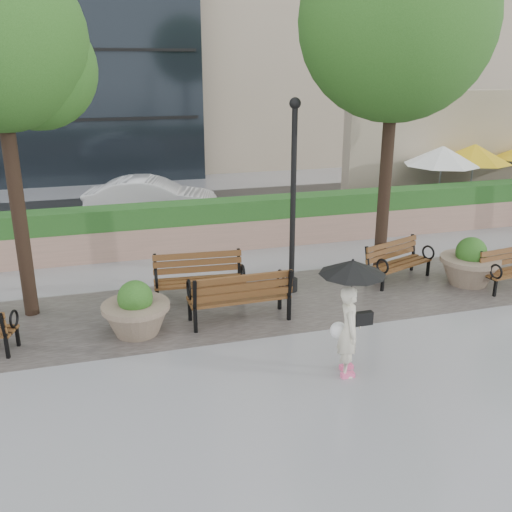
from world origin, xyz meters
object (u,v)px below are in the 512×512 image
object	(u,v)px
car_right	(152,199)
pedestrian	(350,306)
planter_left	(136,314)
bench_2	(240,306)
bench_1	(200,288)
lamppost	(293,211)
bench_3	(398,270)
planter_right	(469,266)

from	to	relation	value
car_right	pedestrian	xyz separation A→B (m)	(1.98, -10.68, 0.49)
planter_left	car_right	world-z (taller)	car_right
bench_2	pedestrian	size ratio (longest dim) A/B	1.03
bench_1	lamppost	world-z (taller)	lamppost
car_right	planter_left	bearing A→B (deg)	-174.60
bench_3	car_right	xyz separation A→B (m)	(-4.92, 7.14, 0.43)
bench_2	bench_3	distance (m)	4.29
lamppost	pedestrian	bearing A→B (deg)	-94.83
bench_2	planter_right	bearing A→B (deg)	-176.31
bench_1	planter_left	distance (m)	1.88
planter_right	lamppost	xyz separation A→B (m)	(-4.10, 0.73, 1.43)
bench_2	lamppost	world-z (taller)	lamppost
bench_3	pedestrian	xyz separation A→B (m)	(-2.94, -3.54, 0.92)
bench_1	planter_left	size ratio (longest dim) A/B	1.54
bench_3	car_right	distance (m)	8.68
planter_right	lamppost	world-z (taller)	lamppost
planter_left	pedestrian	bearing A→B (deg)	-36.91
planter_left	pedestrian	xyz separation A→B (m)	(3.22, -2.42, 0.77)
lamppost	planter_left	bearing A→B (deg)	-161.14
bench_1	bench_2	size ratio (longest dim) A/B	0.98
bench_3	pedestrian	world-z (taller)	pedestrian
bench_1	bench_2	bearing A→B (deg)	-59.66
planter_right	lamppost	size ratio (longest dim) A/B	0.32
bench_2	pedestrian	world-z (taller)	pedestrian
bench_3	lamppost	size ratio (longest dim) A/B	0.43
bench_3	car_right	world-z (taller)	car_right
planter_right	car_right	bearing A→B (deg)	129.34
planter_right	pedestrian	world-z (taller)	pedestrian
lamppost	car_right	xyz separation A→B (m)	(-2.29, 7.06, -1.17)
bench_3	lamppost	world-z (taller)	lamppost
bench_2	car_right	world-z (taller)	car_right
lamppost	planter_right	bearing A→B (deg)	-10.07
planter_right	pedestrian	size ratio (longest dim) A/B	0.69
planter_left	car_right	size ratio (longest dim) A/B	0.30
pedestrian	planter_left	bearing A→B (deg)	73.02
planter_right	pedestrian	xyz separation A→B (m)	(-4.40, -2.89, 0.75)
lamppost	pedestrian	world-z (taller)	lamppost
bench_3	planter_left	size ratio (longest dim) A/B	1.44
bench_1	planter_right	world-z (taller)	planter_right
lamppost	bench_3	bearing A→B (deg)	-1.65
bench_1	lamppost	bearing A→B (deg)	4.49
bench_1	car_right	xyz separation A→B (m)	(-0.20, 7.06, 0.40)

